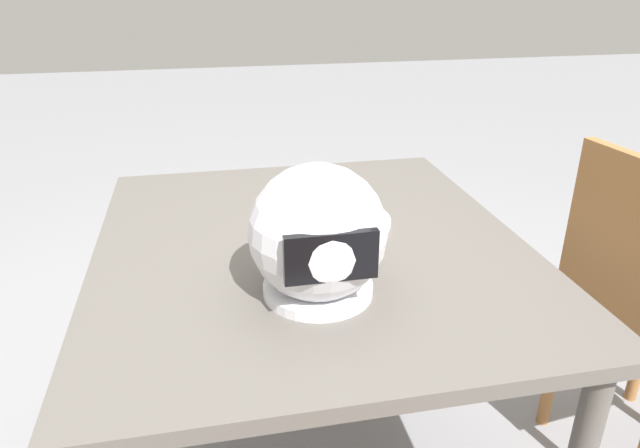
% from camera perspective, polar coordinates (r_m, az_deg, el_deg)
% --- Properties ---
extents(dining_table, '(0.95, 1.07, 0.72)m').
position_cam_1_polar(dining_table, '(1.34, -0.89, -4.86)').
color(dining_table, '#5B5651').
rests_on(dining_table, ground).
extents(pizza_plate, '(0.30, 0.30, 0.01)m').
position_cam_1_polar(pizza_plate, '(1.39, 0.85, 0.33)').
color(pizza_plate, white).
rests_on(pizza_plate, dining_table).
extents(pizza, '(0.23, 0.23, 0.05)m').
position_cam_1_polar(pizza, '(1.38, 0.88, 1.11)').
color(pizza, tan).
rests_on(pizza, pizza_plate).
extents(motorcycle_helmet, '(0.25, 0.25, 0.25)m').
position_cam_1_polar(motorcycle_helmet, '(1.05, -0.20, -1.12)').
color(motorcycle_helmet, silver).
rests_on(motorcycle_helmet, dining_table).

